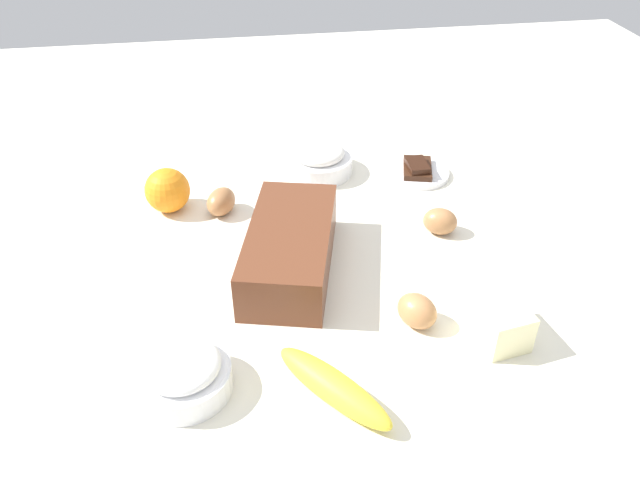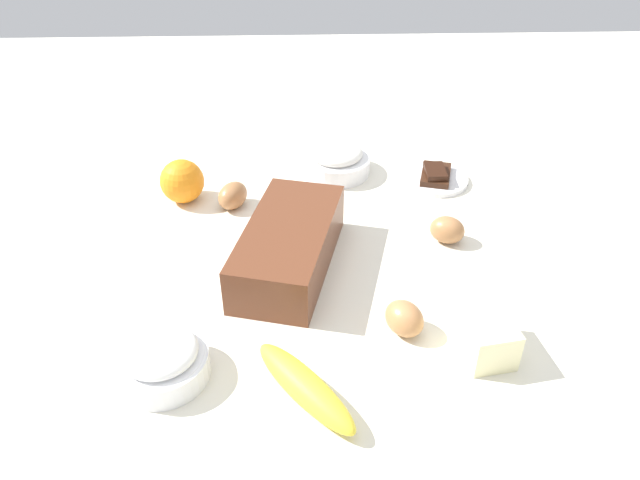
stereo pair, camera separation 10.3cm
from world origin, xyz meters
name	(u,v)px [view 1 (the left image)]	position (x,y,z in m)	size (l,w,h in m)	color
ground_plane	(320,264)	(0.00, 0.00, -0.01)	(2.40, 2.40, 0.02)	silver
loaf_pan	(290,247)	(0.01, -0.05, 0.04)	(0.30, 0.19, 0.08)	brown
flour_bowl	(319,160)	(-0.29, 0.04, 0.03)	(0.14, 0.14, 0.06)	white
sugar_bowl	(183,373)	(0.25, -0.22, 0.03)	(0.13, 0.13, 0.06)	white
banana	(333,387)	(0.29, -0.03, 0.02)	(0.19, 0.04, 0.04)	yellow
orange_fruit	(167,190)	(-0.20, -0.25, 0.04)	(0.08, 0.08, 0.08)	orange
butter_block	(498,321)	(0.22, 0.22, 0.03)	(0.09, 0.06, 0.06)	#F4EDB2
egg_near_butter	(417,311)	(0.18, 0.12, 0.02)	(0.05, 0.05, 0.06)	#B77C4B
egg_beside_bowl	(440,221)	(-0.05, 0.22, 0.02)	(0.05, 0.05, 0.06)	#AB7446
egg_loose	(221,202)	(-0.17, -0.16, 0.02)	(0.05, 0.05, 0.07)	#A26D42
chocolate_plate	(417,171)	(-0.25, 0.24, 0.01)	(0.13, 0.13, 0.03)	white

